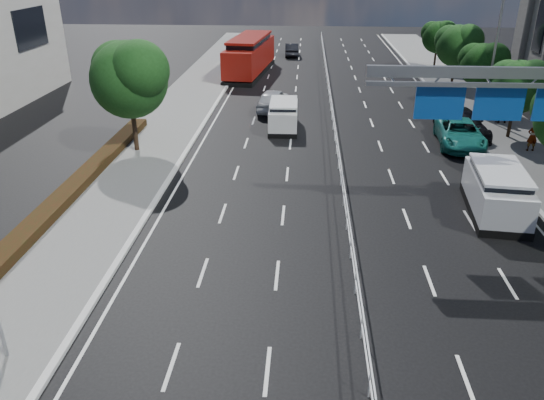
{
  "coord_description": "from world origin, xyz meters",
  "views": [
    {
      "loc": [
        -1.91,
        -11.69,
        10.88
      ],
      "look_at": [
        -3.08,
        6.47,
        2.4
      ],
      "focal_mm": 35.0,
      "sensor_mm": 36.0,
      "label": 1
    }
  ],
  "objects_px": {
    "overhead_gantry": "(520,97)",
    "silver_minivan": "(497,192)",
    "white_minivan": "(284,115)",
    "near_car_silver": "(273,100)",
    "parked_car_dark": "(462,123)",
    "parked_car_teal": "(460,133)",
    "pedestrian_b": "(501,109)",
    "pedestrian_a": "(533,136)",
    "near_car_dark": "(292,50)",
    "red_bus": "(250,55)"
  },
  "relations": [
    {
      "from": "overhead_gantry",
      "to": "white_minivan",
      "type": "xyz_separation_m",
      "value": [
        -10.12,
        13.16,
        -4.67
      ]
    },
    {
      "from": "overhead_gantry",
      "to": "white_minivan",
      "type": "bearing_deg",
      "value": 127.56
    },
    {
      "from": "white_minivan",
      "to": "near_car_dark",
      "type": "bearing_deg",
      "value": 89.85
    },
    {
      "from": "parked_car_dark",
      "to": "pedestrian_a",
      "type": "bearing_deg",
      "value": -51.1
    },
    {
      "from": "overhead_gantry",
      "to": "parked_car_dark",
      "type": "distance_m",
      "value": 13.42
    },
    {
      "from": "overhead_gantry",
      "to": "parked_car_teal",
      "type": "bearing_deg",
      "value": 84.79
    },
    {
      "from": "red_bus",
      "to": "parked_car_dark",
      "type": "height_order",
      "value": "red_bus"
    },
    {
      "from": "near_car_dark",
      "to": "pedestrian_a",
      "type": "xyz_separation_m",
      "value": [
        15.29,
        -32.37,
        0.33
      ]
    },
    {
      "from": "parked_car_teal",
      "to": "silver_minivan",
      "type": "bearing_deg",
      "value": -89.75
    },
    {
      "from": "parked_car_dark",
      "to": "pedestrian_a",
      "type": "relative_size",
      "value": 3.16
    },
    {
      "from": "silver_minivan",
      "to": "near_car_dark",
      "type": "bearing_deg",
      "value": 110.55
    },
    {
      "from": "pedestrian_b",
      "to": "parked_car_dark",
      "type": "bearing_deg",
      "value": 43.09
    },
    {
      "from": "near_car_silver",
      "to": "parked_car_dark",
      "type": "height_order",
      "value": "parked_car_dark"
    },
    {
      "from": "near_car_dark",
      "to": "parked_car_teal",
      "type": "xyz_separation_m",
      "value": [
        11.37,
        -31.25,
        0.07
      ]
    },
    {
      "from": "near_car_dark",
      "to": "parked_car_dark",
      "type": "relative_size",
      "value": 0.76
    },
    {
      "from": "overhead_gantry",
      "to": "silver_minivan",
      "type": "relative_size",
      "value": 1.89
    },
    {
      "from": "overhead_gantry",
      "to": "pedestrian_a",
      "type": "xyz_separation_m",
      "value": [
        4.86,
        9.27,
        -4.56
      ]
    },
    {
      "from": "near_car_silver",
      "to": "parked_car_teal",
      "type": "relative_size",
      "value": 0.86
    },
    {
      "from": "overhead_gantry",
      "to": "parked_car_teal",
      "type": "xyz_separation_m",
      "value": [
        0.95,
        10.4,
        -4.83
      ]
    },
    {
      "from": "near_car_dark",
      "to": "parked_car_dark",
      "type": "xyz_separation_m",
      "value": [
        11.98,
        -29.21,
        0.12
      ]
    },
    {
      "from": "overhead_gantry",
      "to": "silver_minivan",
      "type": "xyz_separation_m",
      "value": [
        0.14,
        0.84,
        -4.54
      ]
    },
    {
      "from": "red_bus",
      "to": "white_minivan",
      "type": "bearing_deg",
      "value": -70.96
    },
    {
      "from": "parked_car_teal",
      "to": "parked_car_dark",
      "type": "height_order",
      "value": "parked_car_dark"
    },
    {
      "from": "silver_minivan",
      "to": "overhead_gantry",
      "type": "bearing_deg",
      "value": -93.15
    },
    {
      "from": "parked_car_teal",
      "to": "pedestrian_a",
      "type": "xyz_separation_m",
      "value": [
        3.91,
        -1.13,
        0.27
      ]
    },
    {
      "from": "red_bus",
      "to": "silver_minivan",
      "type": "distance_m",
      "value": 33.54
    },
    {
      "from": "white_minivan",
      "to": "pedestrian_a",
      "type": "relative_size",
      "value": 2.45
    },
    {
      "from": "red_bus",
      "to": "parked_car_dark",
      "type": "distance_m",
      "value": 24.5
    },
    {
      "from": "red_bus",
      "to": "pedestrian_b",
      "type": "height_order",
      "value": "red_bus"
    },
    {
      "from": "white_minivan",
      "to": "parked_car_dark",
      "type": "bearing_deg",
      "value": -4.29
    },
    {
      "from": "white_minivan",
      "to": "near_car_dark",
      "type": "distance_m",
      "value": 28.49
    },
    {
      "from": "pedestrian_a",
      "to": "parked_car_dark",
      "type": "bearing_deg",
      "value": -52.41
    },
    {
      "from": "silver_minivan",
      "to": "parked_car_dark",
      "type": "relative_size",
      "value": 0.95
    },
    {
      "from": "parked_car_teal",
      "to": "parked_car_dark",
      "type": "relative_size",
      "value": 0.98
    },
    {
      "from": "near_car_silver",
      "to": "pedestrian_b",
      "type": "bearing_deg",
      "value": 178.29
    },
    {
      "from": "white_minivan",
      "to": "overhead_gantry",
      "type": "bearing_deg",
      "value": -53.2
    },
    {
      "from": "silver_minivan",
      "to": "pedestrian_b",
      "type": "height_order",
      "value": "silver_minivan"
    },
    {
      "from": "near_car_silver",
      "to": "parked_car_dark",
      "type": "relative_size",
      "value": 0.84
    },
    {
      "from": "red_bus",
      "to": "pedestrian_b",
      "type": "bearing_deg",
      "value": -33.59
    },
    {
      "from": "white_minivan",
      "to": "red_bus",
      "type": "relative_size",
      "value": 0.36
    },
    {
      "from": "white_minivan",
      "to": "pedestrian_a",
      "type": "height_order",
      "value": "pedestrian_a"
    },
    {
      "from": "near_car_dark",
      "to": "near_car_silver",
      "type": "bearing_deg",
      "value": 86.19
    },
    {
      "from": "near_car_dark",
      "to": "silver_minivan",
      "type": "bearing_deg",
      "value": 102.36
    },
    {
      "from": "parked_car_dark",
      "to": "parked_car_teal",
      "type": "bearing_deg",
      "value": -114.0
    },
    {
      "from": "pedestrian_a",
      "to": "red_bus",
      "type": "bearing_deg",
      "value": -57.48
    },
    {
      "from": "white_minivan",
      "to": "silver_minivan",
      "type": "bearing_deg",
      "value": -50.99
    },
    {
      "from": "red_bus",
      "to": "near_car_silver",
      "type": "distance_m",
      "value": 13.79
    },
    {
      "from": "near_car_silver",
      "to": "silver_minivan",
      "type": "relative_size",
      "value": 0.89
    },
    {
      "from": "near_car_silver",
      "to": "parked_car_dark",
      "type": "bearing_deg",
      "value": 164.6
    },
    {
      "from": "overhead_gantry",
      "to": "silver_minivan",
      "type": "distance_m",
      "value": 4.62
    }
  ]
}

